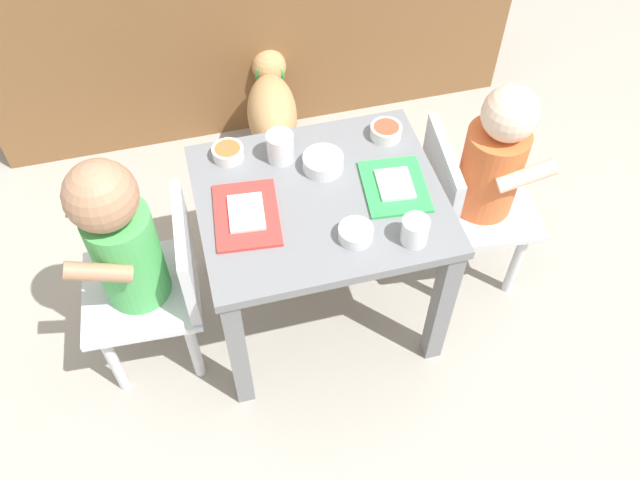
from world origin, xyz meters
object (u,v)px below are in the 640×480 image
(seated_child_right, at_px, (487,170))
(veggie_bowl_near, at_px, (323,162))
(dining_table, at_px, (320,221))
(cereal_bowl_left_side, at_px, (228,152))
(water_cup_left, at_px, (280,149))
(seated_child_left, at_px, (129,249))
(veggie_bowl_far, at_px, (386,131))
(dog, at_px, (273,108))
(food_tray_left, at_px, (247,214))
(water_cup_right, at_px, (415,232))
(cereal_bowl_right_side, at_px, (356,233))
(food_tray_right, at_px, (395,186))

(seated_child_right, relative_size, veggie_bowl_near, 6.73)
(seated_child_right, distance_m, veggie_bowl_near, 0.43)
(dining_table, height_order, seated_child_right, seated_child_right)
(veggie_bowl_near, relative_size, cereal_bowl_left_side, 1.27)
(water_cup_left, bearing_deg, seated_child_left, -157.12)
(veggie_bowl_far, relative_size, cereal_bowl_left_side, 1.02)
(cereal_bowl_left_side, bearing_deg, veggie_bowl_near, -23.71)
(veggie_bowl_near, bearing_deg, dog, 92.33)
(food_tray_left, bearing_deg, water_cup_right, -25.04)
(water_cup_left, distance_m, veggie_bowl_near, 0.11)
(water_cup_right, xyz_separation_m, cereal_bowl_right_side, (-0.12, 0.04, -0.01))
(dog, distance_m, water_cup_left, 0.58)
(seated_child_left, bearing_deg, dog, 55.17)
(dining_table, distance_m, water_cup_right, 0.27)
(seated_child_left, bearing_deg, cereal_bowl_right_side, -13.91)
(dining_table, relative_size, food_tray_right, 2.95)
(veggie_bowl_far, bearing_deg, food_tray_right, -101.00)
(seated_child_left, xyz_separation_m, food_tray_right, (0.63, 0.00, 0.04))
(water_cup_left, bearing_deg, food_tray_left, -125.34)
(seated_child_left, xyz_separation_m, water_cup_right, (0.62, -0.16, 0.06))
(cereal_bowl_right_side, bearing_deg, dining_table, 107.68)
(water_cup_right, bearing_deg, cereal_bowl_right_side, 162.68)
(water_cup_left, bearing_deg, cereal_bowl_right_side, -69.55)
(food_tray_left, bearing_deg, seated_child_right, 4.82)
(dog, relative_size, food_tray_right, 2.12)
(food_tray_right, xyz_separation_m, water_cup_right, (-0.01, -0.16, 0.02))
(seated_child_left, bearing_deg, veggie_bowl_far, 14.79)
(food_tray_left, distance_m, veggie_bowl_far, 0.43)
(dining_table, xyz_separation_m, cereal_bowl_right_side, (0.04, -0.14, 0.11))
(seated_child_right, height_order, veggie_bowl_far, seated_child_right)
(water_cup_right, relative_size, cereal_bowl_left_side, 0.83)
(veggie_bowl_far, bearing_deg, water_cup_right, -97.41)
(dining_table, bearing_deg, water_cup_left, 113.04)
(water_cup_right, bearing_deg, seated_child_left, 165.40)
(cereal_bowl_left_side, bearing_deg, water_cup_left, -16.32)
(dog, bearing_deg, seated_child_left, -124.83)
(cereal_bowl_right_side, bearing_deg, veggie_bowl_far, 60.73)
(seated_child_right, bearing_deg, veggie_bowl_far, 152.85)
(food_tray_right, relative_size, water_cup_right, 3.03)
(dog, bearing_deg, veggie_bowl_far, -67.14)
(dog, xyz_separation_m, cereal_bowl_left_side, (-0.19, -0.46, 0.28))
(dog, height_order, food_tray_left, food_tray_left)
(cereal_bowl_left_side, bearing_deg, food_tray_left, -87.69)
(food_tray_right, height_order, veggie_bowl_near, veggie_bowl_near)
(food_tray_left, bearing_deg, veggie_bowl_near, 26.75)
(food_tray_left, bearing_deg, cereal_bowl_right_side, -28.93)
(water_cup_left, height_order, cereal_bowl_right_side, water_cup_left)
(water_cup_right, height_order, veggie_bowl_near, water_cup_right)
(seated_child_left, relative_size, dog, 1.68)
(cereal_bowl_right_side, height_order, cereal_bowl_left_side, cereal_bowl_right_side)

